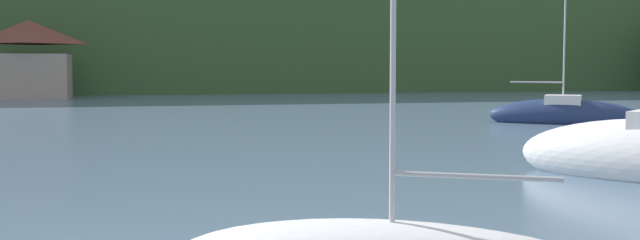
{
  "coord_description": "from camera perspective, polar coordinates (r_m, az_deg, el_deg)",
  "views": [
    {
      "loc": [
        -4.36,
        19.25,
        2.72
      ],
      "look_at": [
        0.0,
        37.07,
        1.4
      ],
      "focal_mm": 42.24,
      "sensor_mm": 36.0,
      "label": 1
    }
  ],
  "objects": [
    {
      "name": "wooded_hillside",
      "position": [
        105.88,
        3.56,
        6.74
      ],
      "size": [
        352.0,
        49.23,
        45.51
      ],
      "color": "#38562D",
      "rests_on": "ground_plane"
    },
    {
      "name": "shore_building_westcentral",
      "position": [
        67.84,
        -21.15,
        4.27
      ],
      "size": [
        6.71,
        5.97,
        6.56
      ],
      "color": "gray",
      "rests_on": "ground_plane"
    },
    {
      "name": "sailboat_far_3",
      "position": [
        37.46,
        17.91,
        0.39
      ],
      "size": [
        6.68,
        5.39,
        10.76
      ],
      "rotation": [
        0.0,
        0.0,
        5.68
      ],
      "color": "navy",
      "rests_on": "ground_plane"
    }
  ]
}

